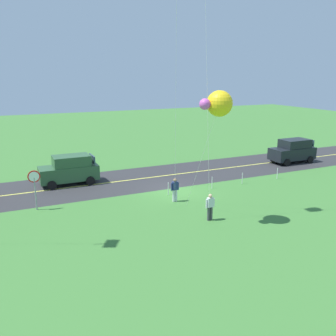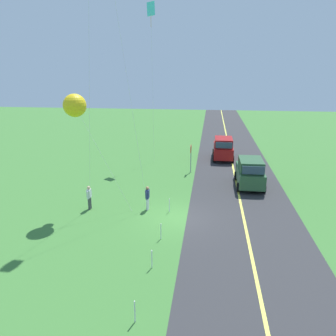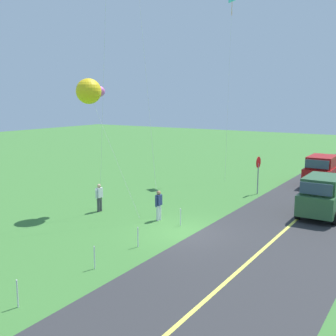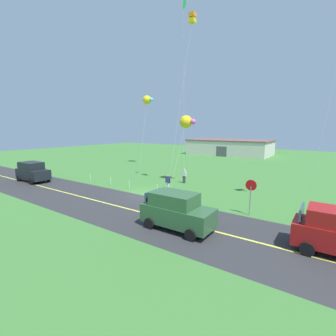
# 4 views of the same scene
# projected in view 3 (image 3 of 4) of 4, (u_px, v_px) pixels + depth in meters

# --- Properties ---
(ground_plane) EXTENTS (120.00, 120.00, 0.10)m
(ground_plane) POSITION_uv_depth(u_px,v_px,m) (184.00, 233.00, 19.84)
(ground_plane) COLOR #3D7533
(asphalt_road) EXTENTS (120.00, 7.00, 0.00)m
(asphalt_road) POSITION_uv_depth(u_px,v_px,m) (264.00, 248.00, 17.71)
(asphalt_road) COLOR #2D2D30
(asphalt_road) RESTS_ON ground
(road_centre_stripe) EXTENTS (120.00, 0.16, 0.00)m
(road_centre_stripe) POSITION_uv_depth(u_px,v_px,m) (264.00, 248.00, 17.70)
(road_centre_stripe) COLOR #E5E04C
(road_centre_stripe) RESTS_ON asphalt_road
(car_suv_foreground) EXTENTS (4.40, 2.12, 2.24)m
(car_suv_foreground) POSITION_uv_depth(u_px,v_px,m) (323.00, 195.00, 22.47)
(car_suv_foreground) COLOR #2D5633
(car_suv_foreground) RESTS_ON ground
(car_parked_east_near) EXTENTS (4.40, 2.12, 2.24)m
(car_parked_east_near) POSITION_uv_depth(u_px,v_px,m) (322.00, 170.00, 30.26)
(car_parked_east_near) COLOR maroon
(car_parked_east_near) RESTS_ON ground
(stop_sign) EXTENTS (0.76, 0.08, 2.56)m
(stop_sign) POSITION_uv_depth(u_px,v_px,m) (258.00, 168.00, 27.43)
(stop_sign) COLOR gray
(stop_sign) RESTS_ON ground
(person_adult_near) EXTENTS (0.58, 0.22, 1.60)m
(person_adult_near) POSITION_uv_depth(u_px,v_px,m) (159.00, 204.00, 21.68)
(person_adult_near) COLOR silver
(person_adult_near) RESTS_ON ground
(person_adult_companion) EXTENTS (0.58, 0.22, 1.60)m
(person_adult_companion) POSITION_uv_depth(u_px,v_px,m) (99.00, 197.00, 23.36)
(person_adult_companion) COLOR #3F3F47
(person_adult_companion) RESTS_ON ground
(kite_pink_drift) EXTENTS (1.90, 3.98, 7.48)m
(kite_pink_drift) POSITION_uv_depth(u_px,v_px,m) (89.00, 91.00, 22.55)
(kite_pink_drift) COLOR silver
(kite_pink_drift) RESTS_ON ground
(fence_post_0) EXTENTS (0.05, 0.05, 0.90)m
(fence_post_0) POSITION_uv_depth(u_px,v_px,m) (17.00, 294.00, 12.66)
(fence_post_0) COLOR silver
(fence_post_0) RESTS_ON ground
(fence_post_1) EXTENTS (0.05, 0.05, 0.90)m
(fence_post_1) POSITION_uv_depth(u_px,v_px,m) (94.00, 257.00, 15.53)
(fence_post_1) COLOR silver
(fence_post_1) RESTS_ON ground
(fence_post_2) EXTENTS (0.05, 0.05, 0.90)m
(fence_post_2) POSITION_uv_depth(u_px,v_px,m) (138.00, 237.00, 17.81)
(fence_post_2) COLOR silver
(fence_post_2) RESTS_ON ground
(fence_post_3) EXTENTS (0.05, 0.05, 0.90)m
(fence_post_3) POSITION_uv_depth(u_px,v_px,m) (181.00, 217.00, 20.80)
(fence_post_3) COLOR silver
(fence_post_3) RESTS_ON ground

